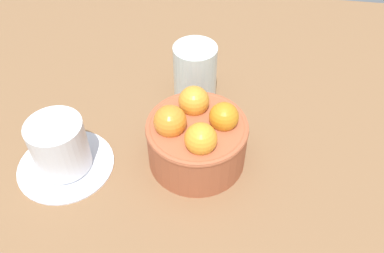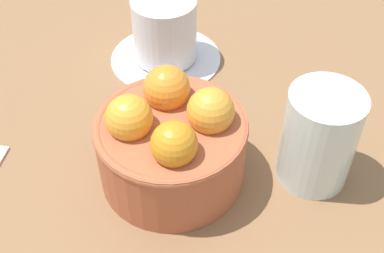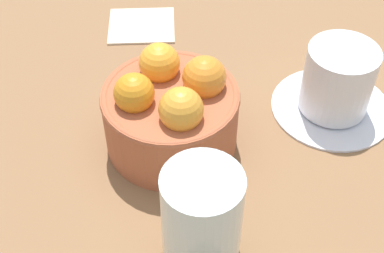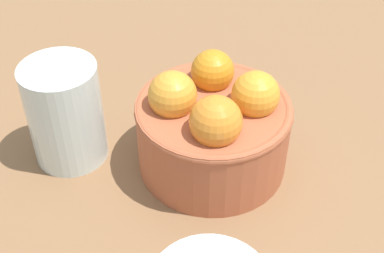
{
  "view_description": "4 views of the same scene",
  "coord_description": "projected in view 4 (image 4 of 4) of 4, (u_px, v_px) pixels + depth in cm",
  "views": [
    {
      "loc": [
        5.53,
        -40.33,
        48.76
      ],
      "look_at": [
        -0.82,
        0.52,
        6.53
      ],
      "focal_mm": 37.93,
      "sensor_mm": 36.0,
      "label": 1
    },
    {
      "loc": [
        33.58,
        7.23,
        40.97
      ],
      "look_at": [
        -1.74,
        1.81,
        5.67
      ],
      "focal_mm": 47.17,
      "sensor_mm": 36.0,
      "label": 2
    },
    {
      "loc": [
        0.25,
        43.0,
        46.67
      ],
      "look_at": [
        -1.99,
        1.62,
        4.04
      ],
      "focal_mm": 51.4,
      "sensor_mm": 36.0,
      "label": 3
    },
    {
      "loc": [
        -38.09,
        -8.31,
        38.26
      ],
      "look_at": [
        -1.43,
        1.72,
        5.62
      ],
      "focal_mm": 49.65,
      "sensor_mm": 36.0,
      "label": 4
    }
  ],
  "objects": [
    {
      "name": "ground_plane",
      "position": [
        211.0,
        179.0,
        0.56
      ],
      "size": [
        126.05,
        109.79,
        4.87
      ],
      "primitive_type": "cube",
      "color": "brown"
    },
    {
      "name": "terracotta_bowl",
      "position": [
        213.0,
        126.0,
        0.51
      ],
      "size": [
        14.99,
        14.99,
        11.04
      ],
      "color": "#AD5938",
      "rests_on": "ground_plane"
    },
    {
      "name": "water_glass",
      "position": [
        65.0,
        113.0,
        0.52
      ],
      "size": [
        7.43,
        7.43,
        10.66
      ],
      "primitive_type": "cylinder",
      "color": "silver",
      "rests_on": "ground_plane"
    }
  ]
}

